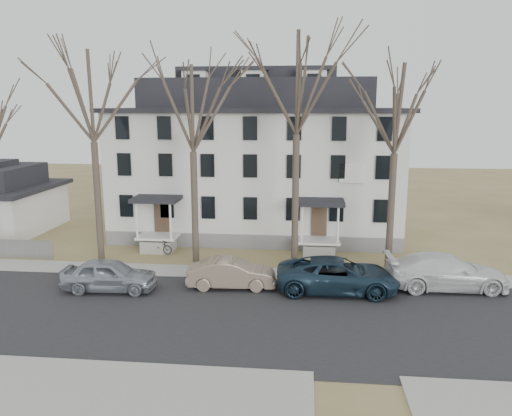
# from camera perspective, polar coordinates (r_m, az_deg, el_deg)

# --- Properties ---
(ground) EXTENTS (120.00, 120.00, 0.00)m
(ground) POSITION_cam_1_polar(r_m,az_deg,el_deg) (21.16, 0.89, -14.75)
(ground) COLOR olive
(ground) RESTS_ON ground
(main_road) EXTENTS (120.00, 10.00, 0.04)m
(main_road) POSITION_cam_1_polar(r_m,az_deg,el_deg) (22.97, 1.33, -12.55)
(main_road) COLOR #27272A
(main_road) RESTS_ON ground
(far_sidewalk) EXTENTS (120.00, 2.00, 0.08)m
(far_sidewalk) POSITION_cam_1_polar(r_m,az_deg,el_deg) (28.54, 2.28, -7.64)
(far_sidewalk) COLOR #A09F97
(far_sidewalk) RESTS_ON ground
(near_sidewalk_left) EXTENTS (20.00, 5.00, 0.08)m
(near_sidewalk_left) POSITION_cam_1_polar(r_m,az_deg,el_deg) (19.32, -26.44, -18.80)
(near_sidewalk_left) COLOR #A09F97
(near_sidewalk_left) RESTS_ON ground
(yellow_curb) EXTENTS (14.00, 0.25, 0.06)m
(yellow_curb) POSITION_cam_1_polar(r_m,az_deg,el_deg) (27.85, 12.59, -8.41)
(yellow_curb) COLOR gold
(yellow_curb) RESTS_ON ground
(boarding_house) EXTENTS (20.80, 12.36, 12.05)m
(boarding_house) POSITION_cam_1_polar(r_m,az_deg,el_deg) (37.25, 0.21, 5.40)
(boarding_house) COLOR slate
(boarding_house) RESTS_ON ground
(tree_far_left) EXTENTS (8.40, 8.40, 13.72)m
(tree_far_left) POSITION_cam_1_polar(r_m,az_deg,el_deg) (31.36, -18.37, 12.75)
(tree_far_left) COLOR #473B31
(tree_far_left) RESTS_ON ground
(tree_mid_left) EXTENTS (7.80, 7.80, 12.74)m
(tree_mid_left) POSITION_cam_1_polar(r_m,az_deg,el_deg) (29.45, -7.32, 11.91)
(tree_mid_left) COLOR #473B31
(tree_mid_left) RESTS_ON ground
(tree_center) EXTENTS (9.00, 9.00, 14.70)m
(tree_center) POSITION_cam_1_polar(r_m,az_deg,el_deg) (28.76, 4.75, 14.92)
(tree_center) COLOR #473B31
(tree_center) RESTS_ON ground
(tree_mid_right) EXTENTS (7.80, 7.80, 12.74)m
(tree_mid_right) POSITION_cam_1_polar(r_m,az_deg,el_deg) (29.12, 15.81, 11.58)
(tree_mid_right) COLOR #473B31
(tree_mid_right) RESTS_ON ground
(car_silver) EXTENTS (4.92, 2.17, 1.65)m
(car_silver) POSITION_cam_1_polar(r_m,az_deg,el_deg) (26.96, -16.42, -7.43)
(car_silver) COLOR #949CA6
(car_silver) RESTS_ON ground
(car_tan) EXTENTS (4.71, 1.91, 1.52)m
(car_tan) POSITION_cam_1_polar(r_m,az_deg,el_deg) (26.34, -2.82, -7.55)
(car_tan) COLOR gray
(car_tan) RESTS_ON ground
(car_navy) EXTENTS (6.22, 2.88, 1.73)m
(car_navy) POSITION_cam_1_polar(r_m,az_deg,el_deg) (26.08, 9.32, -7.66)
(car_navy) COLOR #1B2F40
(car_navy) RESTS_ON ground
(car_white) EXTENTS (6.36, 2.86, 1.81)m
(car_white) POSITION_cam_1_polar(r_m,az_deg,el_deg) (27.94, 20.85, -6.88)
(car_white) COLOR silver
(car_white) RESTS_ON ground
(bicycle_left) EXTENTS (1.96, 1.04, 0.98)m
(bicycle_left) POSITION_cam_1_polar(r_m,az_deg,el_deg) (32.77, -11.03, -4.40)
(bicycle_left) COLOR black
(bicycle_left) RESTS_ON ground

